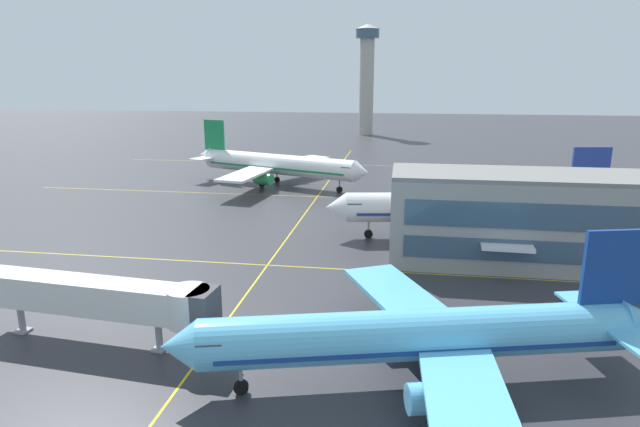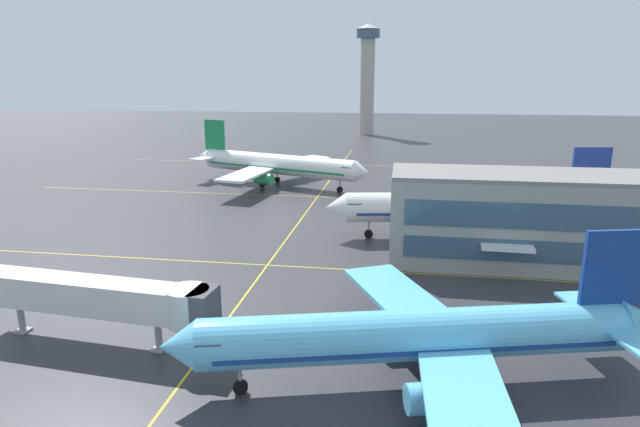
{
  "view_description": "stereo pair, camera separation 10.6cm",
  "coord_description": "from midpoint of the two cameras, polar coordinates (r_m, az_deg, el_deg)",
  "views": [
    {
      "loc": [
        15.14,
        -22.45,
        21.5
      ],
      "look_at": [
        5.57,
        39.28,
        5.38
      ],
      "focal_mm": 30.04,
      "sensor_mm": 36.0,
      "label": 1
    },
    {
      "loc": [
        15.25,
        -22.43,
        21.5
      ],
      "look_at": [
        5.57,
        39.28,
        5.38
      ],
      "focal_mm": 30.04,
      "sensor_mm": 36.0,
      "label": 2
    }
  ],
  "objects": [
    {
      "name": "airliner_second_row",
      "position": [
        75.16,
        16.04,
        0.61
      ],
      "size": [
        39.78,
        33.91,
        12.39
      ],
      "color": "white",
      "rests_on": "ground"
    },
    {
      "name": "airliner_third_row",
      "position": [
        107.88,
        -4.78,
        5.23
      ],
      "size": [
        39.01,
        33.42,
        12.52
      ],
      "color": "white",
      "rests_on": "ground"
    },
    {
      "name": "taxiway_markings",
      "position": [
        80.38,
        -2.41,
        -1.06
      ],
      "size": [
        110.65,
        162.81,
        0.01
      ],
      "color": "yellow",
      "rests_on": "ground"
    },
    {
      "name": "airliner_front_gate",
      "position": [
        39.24,
        10.76,
        -12.62
      ],
      "size": [
        35.36,
        30.11,
        11.13
      ],
      "color": "#5BB7E5",
      "rests_on": "ground"
    },
    {
      "name": "jet_bridge",
      "position": [
        46.92,
        -21.44,
        -8.41
      ],
      "size": [
        21.08,
        4.73,
        5.58
      ],
      "color": "silver",
      "rests_on": "ground"
    },
    {
      "name": "control_tower",
      "position": [
        202.7,
        4.99,
        14.8
      ],
      "size": [
        8.82,
        8.82,
        39.51
      ],
      "color": "#ADA89E",
      "rests_on": "ground"
    }
  ]
}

